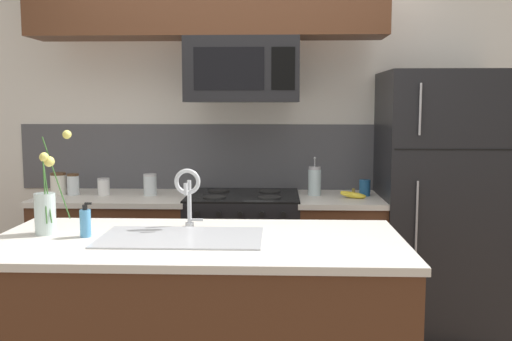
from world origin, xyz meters
The scene contains 19 objects.
rear_partition centered at (0.30, 1.28, 1.30)m, with size 5.20×0.10×2.60m, color silver.
splash_band centered at (0.00, 1.22, 1.15)m, with size 3.34×0.01×0.48m, color #4C4C51.
back_counter_left centered at (-0.89, 0.90, 0.46)m, with size 1.04×0.65×0.91m.
back_counter_right centered at (0.66, 0.90, 0.46)m, with size 0.59×0.65×0.91m.
stove_range centered at (0.00, 0.90, 0.46)m, with size 0.76×0.64×0.93m.
microwave centered at (0.00, 0.88, 1.76)m, with size 0.74×0.40×0.42m.
refrigerator centered at (1.34, 0.92, 0.88)m, with size 0.80×0.74×1.75m.
storage_jar_tall centered at (-1.29, 0.93, 0.99)m, with size 0.11×0.11×0.15m.
storage_jar_medium centered at (-1.18, 0.91, 0.98)m, with size 0.08×0.08×0.15m.
storage_jar_short centered at (-0.97, 0.91, 0.97)m, with size 0.08×0.08×0.12m.
storage_jar_squat centered at (-0.64, 0.91, 0.98)m, with size 0.09×0.09×0.15m.
banana_bunch centered at (0.74, 0.84, 0.93)m, with size 0.19×0.12×0.08m.
french_press centered at (0.49, 0.96, 1.01)m, with size 0.09×0.09×0.27m.
coffee_tin centered at (0.84, 0.95, 0.97)m, with size 0.08×0.08×0.11m, color #1E5184.
island_counter centered at (-0.14, -0.35, 0.46)m, with size 1.93×0.92×0.91m.
kitchen_sink centered at (-0.22, -0.35, 0.84)m, with size 0.76×0.44×0.16m.
sink_faucet centered at (-0.22, -0.13, 1.11)m, with size 0.14×0.14×0.31m.
dish_soap_bottle centered at (-0.67, -0.34, 0.98)m, with size 0.06×0.05×0.16m.
flower_vase centered at (-0.88, -0.29, 1.04)m, with size 0.17×0.16×0.50m.
Camera 1 is at (0.24, -2.95, 1.53)m, focal length 40.00 mm.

